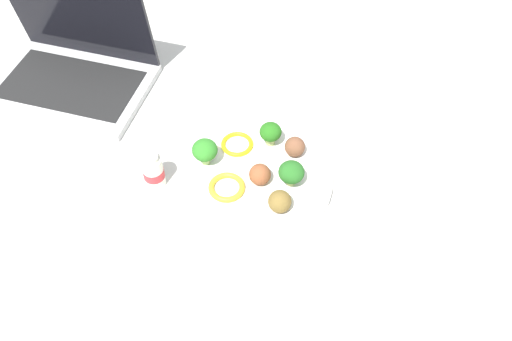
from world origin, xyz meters
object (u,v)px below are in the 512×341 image
at_px(pepper_ring_front_left, 237,144).
at_px(yogurt_bottle, 153,171).
at_px(broccoli_floret_near_rim, 271,133).
at_px(plate, 256,180).
at_px(meatball_mid_right, 295,147).
at_px(pepper_ring_near_rim, 227,187).
at_px(broccoli_floret_front_left, 292,171).
at_px(knife, 397,190).
at_px(meatball_far_rim, 260,174).
at_px(broccoli_floret_mid_left, 205,150).
at_px(napkin, 399,200).
at_px(fork, 394,205).
at_px(meatball_back_right, 280,201).
at_px(laptop, 74,67).

bearing_deg(pepper_ring_front_left, yogurt_bottle, 39.24).
relative_size(broccoli_floret_near_rim, pepper_ring_front_left, 0.79).
height_order(plate, meatball_mid_right, meatball_mid_right).
bearing_deg(pepper_ring_near_rim, broccoli_floret_near_rim, -114.17).
distance_m(broccoli_floret_front_left, pepper_ring_near_rim, 0.12).
bearing_deg(plate, knife, -173.16).
distance_m(meatball_far_rim, pepper_ring_near_rim, 0.06).
relative_size(plate, pepper_ring_front_left, 4.55).
bearing_deg(broccoli_floret_near_rim, broccoli_floret_front_left, 122.61).
bearing_deg(meatball_far_rim, broccoli_floret_mid_left, -12.50).
bearing_deg(napkin, knife, -73.73).
height_order(broccoli_floret_mid_left, knife, broccoli_floret_mid_left).
bearing_deg(yogurt_bottle, knife, -171.16).
bearing_deg(plate, meatball_mid_right, -129.83).
bearing_deg(fork, meatball_far_rim, 0.56).
xyz_separation_m(plate, knife, (-0.25, -0.03, -0.00)).
bearing_deg(fork, knife, -96.40).
bearing_deg(pepper_ring_near_rim, plate, -141.53).
relative_size(meatball_mid_right, napkin, 0.23).
bearing_deg(meatball_far_rim, broccoli_floret_front_left, -169.18).
distance_m(broccoli_floret_mid_left, pepper_ring_front_left, 0.08).
bearing_deg(yogurt_bottle, broccoli_floret_mid_left, -147.00).
relative_size(plate, broccoli_floret_mid_left, 5.20).
relative_size(broccoli_floret_front_left, yogurt_bottle, 0.67).
xyz_separation_m(plate, pepper_ring_front_left, (0.05, -0.07, 0.01)).
distance_m(broccoli_floret_front_left, meatball_mid_right, 0.07).
relative_size(meatball_far_rim, pepper_ring_front_left, 0.65).
bearing_deg(broccoli_floret_near_rim, knife, 166.80).
bearing_deg(meatball_back_right, broccoli_floret_front_left, -99.05).
distance_m(fork, knife, 0.04).
bearing_deg(napkin, meatball_back_right, 19.07).
relative_size(meatball_far_rim, meatball_mid_right, 1.03).
xyz_separation_m(pepper_ring_near_rim, laptop, (0.39, -0.23, 0.02)).
bearing_deg(yogurt_bottle, meatball_far_rim, -171.05).
distance_m(plate, pepper_ring_near_rim, 0.06).
relative_size(broccoli_floret_front_left, meatball_far_rim, 1.26).
bearing_deg(broccoli_floret_mid_left, meatball_back_right, 153.61).
height_order(meatball_far_rim, fork, meatball_far_rim).
height_order(broccoli_floret_near_rim, fork, broccoli_floret_near_rim).
distance_m(pepper_ring_front_left, fork, 0.31).
distance_m(broccoli_floret_front_left, laptop, 0.53).
bearing_deg(broccoli_floret_mid_left, yogurt_bottle, 33.00).
relative_size(plate, fork, 2.31).
relative_size(plate, meatball_mid_right, 7.24).
relative_size(broccoli_floret_mid_left, meatball_far_rim, 1.35).
distance_m(plate, napkin, 0.26).
distance_m(napkin, yogurt_bottle, 0.44).
bearing_deg(knife, laptop, -13.44).
distance_m(pepper_ring_front_left, laptop, 0.40).
height_order(broccoli_floret_mid_left, napkin, broccoli_floret_mid_left).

